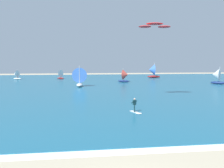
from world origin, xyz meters
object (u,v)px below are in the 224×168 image
Objects in this scene: sailboat_far_left at (152,71)px; sailboat_near_shore at (60,74)px; sailboat_heeled_over at (80,77)px; kite at (155,26)px; sailboat_leading at (16,75)px; sailboat_anchored_offshore at (125,76)px; sailboat_mid_right at (216,76)px; kitesurfer at (135,107)px.

sailboat_far_left reaches higher than sailboat_near_shore.
sailboat_near_shore is (-7.78, 24.47, -0.69)m from sailboat_heeled_over.
sailboat_far_left is at bearing 72.79° from kite.
kite is 25.01m from sailboat_heeled_over.
sailboat_leading is 14.64m from sailboat_near_shore.
sailboat_far_left is 34.44m from sailboat_near_shore.
sailboat_anchored_offshore is 0.87× the size of sailboat_mid_right.
sailboat_mid_right is 50.26m from sailboat_near_shore.
sailboat_far_left is 1.11× the size of sailboat_heeled_over.
sailboat_leading is at bearing 133.05° from sailboat_heeled_over.
kite is 48.96m from sailboat_far_left.
kite is at bearing -91.39° from sailboat_anchored_offshore.
kitesurfer is 42.08m from sailboat_mid_right.
kite is 56.71m from sailboat_leading.
sailboat_near_shore is at bearing 152.49° from sailboat_mid_right.
sailboat_heeled_over is 1.42× the size of sailboat_near_shore.
sailboat_near_shore is (-44.58, 23.22, -0.52)m from sailboat_mid_right.
sailboat_mid_right is at bearing -19.08° from sailboat_anchored_offshore.
kitesurfer is at bearing -74.17° from sailboat_near_shore.
sailboat_heeled_over is at bearing 122.15° from kite.
sailboat_near_shore is (-20.85, 15.01, -0.24)m from sailboat_anchored_offshore.
sailboat_heeled_over reaches higher than sailboat_near_shore.
sailboat_leading is at bearing 157.73° from sailboat_anchored_offshore.
sailboat_near_shore is at bearing -176.95° from sailboat_far_left.
kite is 49.53m from sailboat_near_shore.
sailboat_near_shore is (-15.08, 53.18, 1.06)m from kitesurfer.
sailboat_heeled_over is (-12.36, 19.66, -9.28)m from kite.
kitesurfer is 60.51m from sailboat_leading.
sailboat_leading is (-29.71, 52.70, 0.99)m from kitesurfer.
sailboat_leading is (-22.41, 24.00, -0.76)m from sailboat_heeled_over.
sailboat_leading is 0.96× the size of sailboat_near_shore.
sailboat_anchored_offshore reaches higher than sailboat_near_shore.
sailboat_mid_right reaches higher than sailboat_anchored_offshore.
sailboat_far_left is 49.08m from sailboat_leading.
kite is 1.42× the size of sailboat_near_shore.
sailboat_heeled_over is at bearing -46.95° from sailboat_leading.
kitesurfer is 0.39× the size of sailboat_heeled_over.
sailboat_mid_right is at bearing 40.56° from kite.
sailboat_far_left is 37.41m from sailboat_heeled_over.
sailboat_far_left is 1.20× the size of sailboat_mid_right.
sailboat_leading is at bearing -178.15° from sailboat_near_shore.
kite reaches higher than sailboat_leading.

